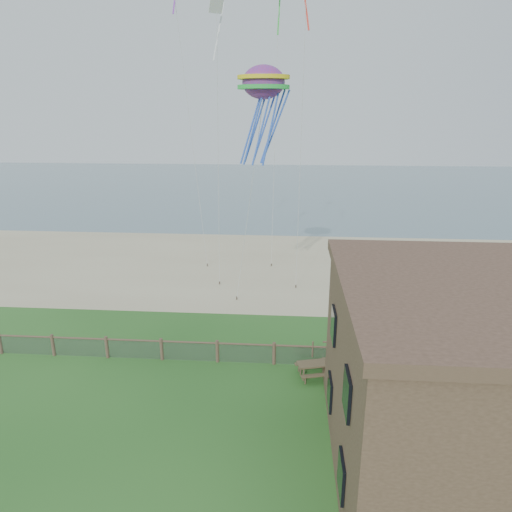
% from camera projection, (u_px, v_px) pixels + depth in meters
% --- Properties ---
extents(ground, '(160.00, 160.00, 0.00)m').
position_uv_depth(ground, '(195.00, 439.00, 18.57)').
color(ground, '#21501B').
rests_on(ground, ground).
extents(sand_beach, '(72.00, 20.00, 0.02)m').
position_uv_depth(sand_beach, '(246.00, 265.00, 39.48)').
color(sand_beach, tan).
rests_on(sand_beach, ground).
extents(ocean, '(160.00, 68.00, 0.02)m').
position_uv_depth(ocean, '(269.00, 186.00, 81.29)').
color(ocean, slate).
rests_on(ocean, ground).
extents(chainlink_fence, '(36.20, 0.20, 1.25)m').
position_uv_depth(chainlink_fence, '(217.00, 353.00, 24.10)').
color(chainlink_fence, '#483429').
rests_on(chainlink_fence, ground).
extents(motel_deck, '(15.00, 2.00, 0.50)m').
position_uv_depth(motel_deck, '(477.00, 378.00, 22.33)').
color(motel_deck, brown).
rests_on(motel_deck, ground).
extents(picnic_table, '(2.21, 1.88, 0.81)m').
position_uv_depth(picnic_table, '(316.00, 369.00, 22.84)').
color(picnic_table, brown).
rests_on(picnic_table, ground).
extents(octopus_kite, '(3.03, 2.24, 5.96)m').
position_uv_depth(octopus_kite, '(263.00, 111.00, 25.41)').
color(octopus_kite, red).
extents(kite_white, '(1.85, 2.07, 2.82)m').
position_uv_depth(kite_white, '(217.00, 21.00, 25.91)').
color(kite_white, silver).
extents(kite_green, '(2.02, 2.28, 3.04)m').
position_uv_depth(kite_green, '(279.00, 1.00, 29.45)').
color(kite_green, green).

